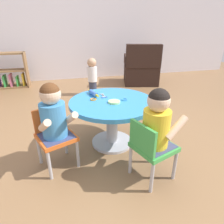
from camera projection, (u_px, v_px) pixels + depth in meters
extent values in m
plane|color=olive|center=(112.00, 143.00, 2.15)|extent=(10.00, 10.00, 0.00)
cube|color=silver|center=(78.00, 14.00, 4.22)|extent=(8.00, 0.12, 2.80)
cylinder|color=silver|center=(112.00, 142.00, 2.15)|extent=(0.44, 0.44, 0.03)
cylinder|color=silver|center=(112.00, 124.00, 2.06)|extent=(0.12, 0.12, 0.46)
cylinder|color=#338CD1|center=(112.00, 103.00, 1.96)|extent=(0.86, 0.86, 0.04)
cylinder|color=#B7B7BC|center=(50.00, 165.00, 1.60)|extent=(0.03, 0.03, 0.28)
cylinder|color=#B7B7BC|center=(78.00, 154.00, 1.74)|extent=(0.03, 0.03, 0.28)
cylinder|color=#B7B7BC|center=(39.00, 150.00, 1.79)|extent=(0.03, 0.03, 0.28)
cylinder|color=#B7B7BC|center=(65.00, 141.00, 1.93)|extent=(0.03, 0.03, 0.28)
cube|color=orange|center=(56.00, 137.00, 1.70)|extent=(0.39, 0.39, 0.04)
cube|color=orange|center=(49.00, 119.00, 1.74)|extent=(0.26, 0.13, 0.22)
cube|color=#3F4772|center=(56.00, 137.00, 1.70)|extent=(0.35, 0.36, 0.04)
cylinder|color=#3F8CCC|center=(54.00, 120.00, 1.63)|extent=(0.21, 0.21, 0.30)
sphere|color=beige|center=(50.00, 94.00, 1.53)|extent=(0.17, 0.17, 0.17)
sphere|color=#593319|center=(50.00, 93.00, 1.53)|extent=(0.16, 0.16, 0.16)
cylinder|color=beige|center=(44.00, 126.00, 1.48)|extent=(0.13, 0.22, 0.17)
cylinder|color=beige|center=(71.00, 118.00, 1.60)|extent=(0.13, 0.22, 0.17)
cylinder|color=#B7B7BC|center=(175.00, 165.00, 1.60)|extent=(0.03, 0.03, 0.28)
cylinder|color=#B7B7BC|center=(152.00, 150.00, 1.80)|extent=(0.03, 0.03, 0.28)
cylinder|color=#B7B7BC|center=(152.00, 178.00, 1.47)|extent=(0.03, 0.03, 0.28)
cylinder|color=#B7B7BC|center=(130.00, 160.00, 1.67)|extent=(0.03, 0.03, 0.28)
cube|color=green|center=(154.00, 147.00, 1.57)|extent=(0.38, 0.38, 0.04)
cube|color=green|center=(142.00, 138.00, 1.45)|extent=(0.11, 0.26, 0.22)
cube|color=#3F4772|center=(154.00, 147.00, 1.57)|extent=(0.35, 0.34, 0.04)
cylinder|color=yellow|center=(156.00, 128.00, 1.50)|extent=(0.21, 0.21, 0.30)
sphere|color=beige|center=(159.00, 101.00, 1.40)|extent=(0.17, 0.17, 0.17)
sphere|color=black|center=(159.00, 99.00, 1.40)|extent=(0.16, 0.16, 0.16)
cylinder|color=beige|center=(176.00, 128.00, 1.45)|extent=(0.22, 0.12, 0.17)
cylinder|color=beige|center=(155.00, 117.00, 1.62)|extent=(0.22, 0.12, 0.17)
cube|color=olive|center=(27.00, 70.00, 3.99)|extent=(0.03, 0.28, 0.70)
cube|color=olive|center=(6.00, 87.00, 4.03)|extent=(0.90, 0.28, 0.03)
cube|color=olive|center=(3.00, 71.00, 3.89)|extent=(0.90, 0.28, 0.02)
cube|color=green|center=(5.00, 81.00, 3.98)|extent=(0.03, 0.20, 0.23)
cube|color=#D8668C|center=(11.00, 80.00, 4.00)|extent=(0.03, 0.20, 0.25)
cube|color=green|center=(18.00, 81.00, 4.04)|extent=(0.03, 0.20, 0.20)
cube|color=yellow|center=(24.00, 79.00, 4.05)|extent=(0.03, 0.20, 0.25)
cube|color=black|center=(140.00, 74.00, 4.29)|extent=(0.86, 0.86, 0.40)
cube|color=black|center=(144.00, 56.00, 3.85)|extent=(0.72, 0.34, 0.45)
cube|color=black|center=(155.00, 60.00, 4.16)|extent=(0.27, 0.61, 0.20)
cube|color=black|center=(127.00, 60.00, 4.17)|extent=(0.27, 0.61, 0.20)
cylinder|color=#33384C|center=(93.00, 88.00, 3.57)|extent=(0.14, 0.14, 0.26)
cylinder|color=white|center=(92.00, 74.00, 3.46)|extent=(0.17, 0.17, 0.26)
sphere|color=tan|center=(92.00, 63.00, 3.38)|extent=(0.16, 0.16, 0.16)
cylinder|color=#3F72CC|center=(93.00, 93.00, 2.08)|extent=(0.09, 0.15, 0.05)
cylinder|color=yellow|center=(90.00, 91.00, 2.16)|extent=(0.03, 0.05, 0.02)
cylinder|color=yellow|center=(97.00, 96.00, 2.01)|extent=(0.03, 0.05, 0.02)
cube|color=silver|center=(103.00, 95.00, 2.08)|extent=(0.04, 0.11, 0.01)
cube|color=silver|center=(103.00, 95.00, 2.08)|extent=(0.03, 0.11, 0.01)
torus|color=#3F72CC|center=(106.00, 97.00, 2.03)|extent=(0.04, 0.04, 0.01)
torus|color=#3F72CC|center=(103.00, 97.00, 2.03)|extent=(0.04, 0.04, 0.01)
cylinder|color=#B2E58C|center=(114.00, 102.00, 1.89)|extent=(0.12, 0.12, 0.02)
torus|color=orange|center=(93.00, 99.00, 1.97)|extent=(0.06, 0.06, 0.01)
torus|color=#3F99D8|center=(124.00, 99.00, 1.96)|extent=(0.07, 0.07, 0.01)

